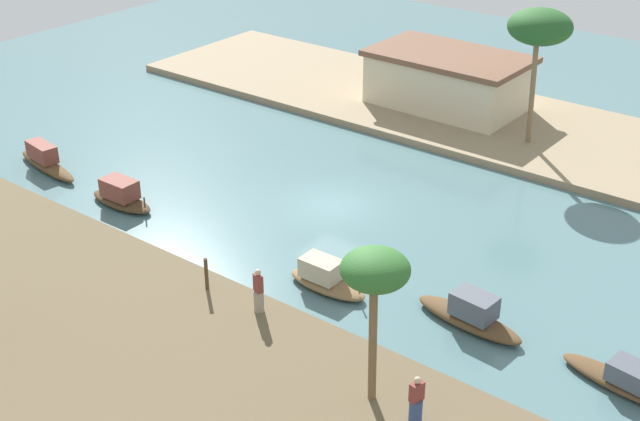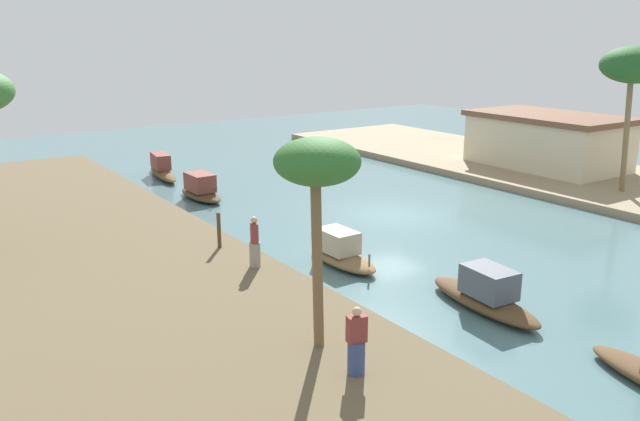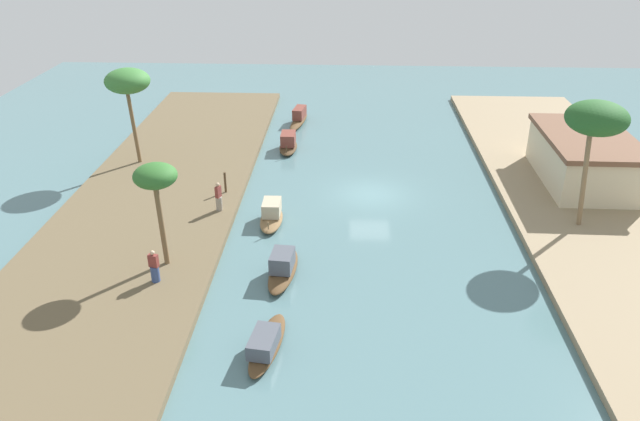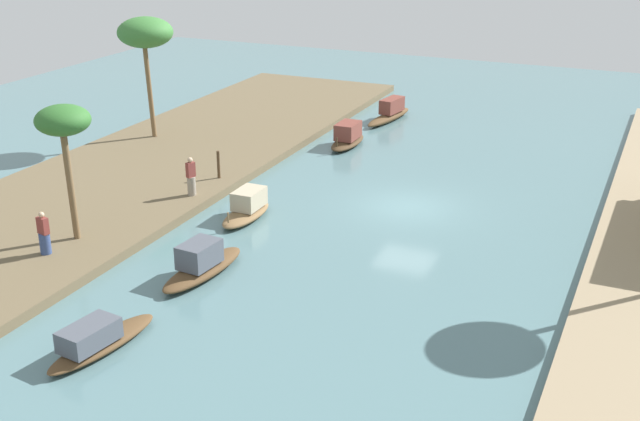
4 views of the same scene
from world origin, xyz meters
The scene contains 12 objects.
river_water centered at (0.00, 0.00, 0.00)m, with size 67.22×67.22×0.00m, color slate.
riverbank_left centered at (0.00, -12.86, 0.19)m, with size 41.51×10.11×0.37m, color brown.
sampan_open_hull centered at (3.92, -5.67, 0.45)m, with size 3.32×1.24×1.20m.
sampan_near_left_bank centered at (-13.24, -5.46, 0.48)m, with size 4.91×1.60×1.29m.
sampan_with_tall_canopy centered at (-7.40, -5.78, 0.48)m, with size 3.47×1.29×1.26m.
sampan_midstream centered at (15.03, -4.59, 0.39)m, with size 4.22×1.63×1.01m.
sampan_upstream_small centered at (9.41, -4.48, 0.46)m, with size 4.33×1.59×1.31m.
person_on_near_bank centered at (3.32, -8.71, 1.09)m, with size 0.46×0.46×1.70m.
person_by_mooring centered at (10.74, -10.24, 1.05)m, with size 0.48×0.48×1.61m.
mooring_post centered at (0.86, -8.80, 1.02)m, with size 0.14×0.14×1.29m, color #4C3823.
palm_tree_left_near centered at (-3.70, -15.58, 5.83)m, with size 2.87×2.87×6.32m.
palm_tree_left_far centered at (9.13, -10.20, 4.84)m, with size 2.02×2.02×5.16m.
Camera 4 is at (31.60, 9.87, 12.63)m, focal length 46.08 mm.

